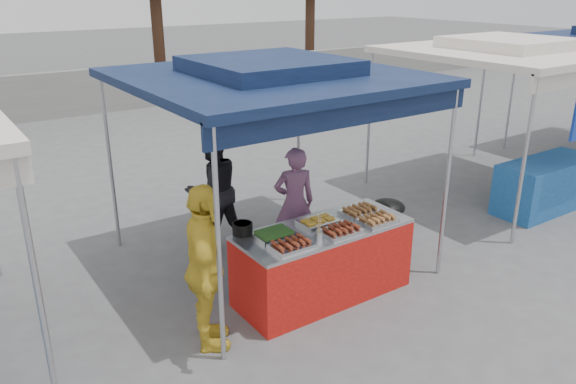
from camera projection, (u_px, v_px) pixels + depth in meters
ground_plane at (317, 291)px, 6.56m from camera, size 80.00×80.00×0.00m
back_wall at (66, 94)px, 14.84m from camera, size 40.00×0.25×1.20m
main_canopy at (270, 76)px, 6.48m from camera, size 3.20×3.20×2.57m
neighbor_stall_right at (525, 103)px, 8.82m from camera, size 3.20×3.20×2.57m
vendor_table at (323, 262)px, 6.33m from camera, size 2.00×0.80×0.85m
food_tray_fl at (292, 245)px, 5.69m from camera, size 0.42×0.30×0.07m
food_tray_fm at (340, 231)px, 6.01m from camera, size 0.42×0.30×0.07m
food_tray_fr at (377, 220)px, 6.29m from camera, size 0.42×0.30×0.07m
food_tray_bl at (274, 234)px, 5.93m from camera, size 0.42×0.30×0.07m
food_tray_bm at (318, 221)px, 6.25m from camera, size 0.42×0.30×0.07m
food_tray_br at (359, 211)px, 6.53m from camera, size 0.42×0.30×0.07m
cooking_pot at (243, 229)px, 6.00m from camera, size 0.22×0.22×0.13m
skewer_cup at (319, 237)px, 5.82m from camera, size 0.09×0.09×0.11m
wok_burner at (387, 221)px, 7.35m from camera, size 0.44×0.44×0.75m
crate_left at (256, 274)px, 6.61m from camera, size 0.53×0.37×0.32m
crate_right at (311, 256)px, 7.05m from camera, size 0.51×0.35×0.30m
crate_stacked at (311, 235)px, 6.95m from camera, size 0.49×0.34×0.29m
vendor_woman at (294, 203)px, 7.18m from camera, size 0.62×0.51×1.47m
helper_man at (213, 189)px, 7.44m from camera, size 0.80×0.63×1.61m
customer_person at (206, 269)px, 5.30m from camera, size 0.78×1.07×1.69m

